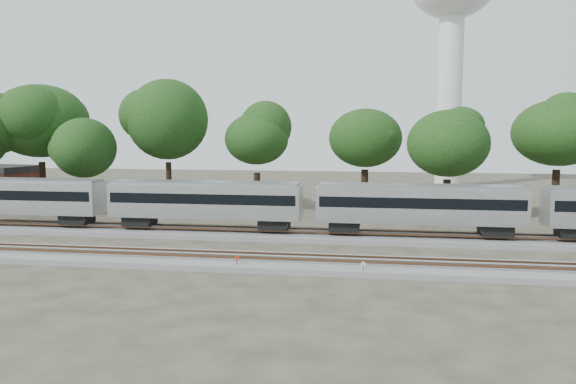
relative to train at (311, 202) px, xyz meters
name	(u,v)px	position (x,y,z in m)	size (l,w,h in m)	color
ground	(216,250)	(-6.74, -6.00, -3.15)	(160.00, 160.00, 0.00)	#383328
track_far	(234,233)	(-6.74, 0.00, -2.94)	(160.00, 5.00, 0.73)	slate
track_near	(200,260)	(-6.74, -10.00, -2.94)	(160.00, 5.00, 0.73)	slate
train	(311,202)	(0.00, 0.00, 0.00)	(106.86, 3.05, 4.49)	silver
switch_stand_red	(237,261)	(-3.63, -11.69, -2.50)	(0.31, 0.14, 1.02)	#512D19
switch_stand_white	(363,267)	(4.71, -11.95, -2.54)	(0.30, 0.06, 0.95)	#512D19
switch_lever	(267,268)	(-1.66, -11.36, -3.00)	(0.50, 0.30, 0.30)	#512D19
water_tower	(452,8)	(16.79, 43.96, 24.51)	(13.49, 13.49, 37.33)	silver
tree_1	(40,121)	(-32.71, 12.54, 7.02)	(10.35, 10.35, 14.59)	black
tree_2	(84,148)	(-25.26, 8.63, 4.11)	(7.41, 7.41, 10.44)	black
tree_3	(167,120)	(-17.57, 13.05, 7.17)	(10.50, 10.50, 14.81)	black
tree_4	(257,139)	(-7.61, 13.96, 5.01)	(8.31, 8.31, 11.72)	black
tree_5	(365,138)	(4.24, 20.66, 5.02)	(8.33, 8.33, 11.74)	black
tree_6	(448,144)	(12.62, 10.77, 4.69)	(7.98, 7.98, 11.26)	black
tree_7	(558,133)	(25.38, 18.67, 5.70)	(9.01, 9.01, 12.71)	black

